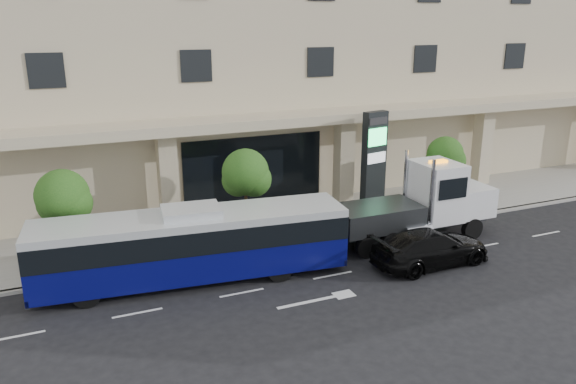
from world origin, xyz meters
name	(u,v)px	position (x,y,z in m)	size (l,w,h in m)	color
ground	(317,262)	(0.00, 0.00, 0.00)	(120.00, 120.00, 0.00)	black
sidewalk	(274,224)	(0.00, 5.00, 0.07)	(120.00, 6.00, 0.15)	gray
curb	(298,244)	(0.00, 2.00, 0.07)	(120.00, 0.30, 0.15)	gray
convention_center	(211,24)	(0.00, 15.42, 9.97)	(60.00, 17.60, 20.00)	beige
tree_left	(63,199)	(-9.97, 3.59, 3.11)	(2.27, 2.20, 4.22)	#422B19
tree_mid	(246,175)	(-1.97, 3.59, 3.26)	(2.28, 2.20, 4.38)	#422B19
tree_right	(445,157)	(9.53, 3.59, 3.04)	(2.10, 2.00, 4.04)	#422B19
city_bus	(193,244)	(-5.41, 0.35, 1.60)	(12.63, 3.94, 3.15)	black
tow_truck	(421,205)	(5.76, 0.49, 1.74)	(9.29, 2.43, 4.23)	#2D3033
black_sedan	(431,248)	(4.40, -2.19, 0.79)	(2.21, 5.44, 1.58)	black
signage_pylon	(374,163)	(5.44, 4.33, 2.97)	(1.45, 0.76, 5.55)	black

